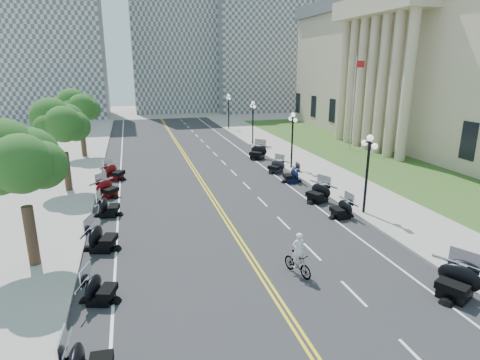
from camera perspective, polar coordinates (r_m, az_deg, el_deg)
ground at (r=19.89m, az=1.68°, el=-11.24°), size 160.00×160.00×0.00m
road at (r=28.87m, az=-4.09°, el=-2.39°), size 16.00×90.00×0.01m
centerline_yellow_a at (r=28.85m, az=-4.32°, el=-2.40°), size 0.12×90.00×0.00m
centerline_yellow_b at (r=28.89m, az=-3.86°, el=-2.36°), size 0.12×90.00×0.00m
edge_line_north at (r=30.68m, az=7.72°, el=-1.37°), size 0.12×90.00×0.00m
edge_line_south at (r=28.42m, az=-16.86°, el=-3.35°), size 0.12×90.00×0.00m
lane_dash_4 at (r=15.25m, az=24.09°, el=-22.21°), size 0.12×2.00×0.00m
lane_dash_5 at (r=17.88m, az=15.84°, el=-15.23°), size 0.12×2.00×0.00m
lane_dash_6 at (r=20.95m, az=10.21°, el=-9.98°), size 0.12×2.00×0.00m
lane_dash_7 at (r=24.29m, az=6.20°, el=-6.06°), size 0.12×2.00×0.00m
lane_dash_8 at (r=27.81m, az=3.21°, el=-3.09°), size 0.12×2.00×0.00m
lane_dash_9 at (r=31.44m, az=0.92°, el=-0.79°), size 0.12×2.00×0.00m
lane_dash_10 at (r=35.15m, az=-0.89°, el=1.03°), size 0.12×2.00×0.00m
lane_dash_11 at (r=38.92m, az=-2.36°, el=2.51°), size 0.12×2.00×0.00m
lane_dash_12 at (r=42.73m, az=-3.56°, el=3.71°), size 0.12×2.00×0.00m
lane_dash_13 at (r=46.58m, az=-4.57°, el=4.72°), size 0.12×2.00×0.00m
lane_dash_14 at (r=50.44m, az=-5.43°, el=5.58°), size 0.12×2.00×0.00m
lane_dash_15 at (r=54.33m, az=-6.17°, el=6.31°), size 0.12×2.00×0.00m
lane_dash_16 at (r=58.23m, az=-6.81°, el=6.94°), size 0.12×2.00×0.00m
lane_dash_17 at (r=62.15m, az=-7.37°, el=7.49°), size 0.12×2.00×0.00m
lane_dash_18 at (r=66.07m, az=-7.87°, el=7.98°), size 0.12×2.00×0.00m
lane_dash_19 at (r=70.00m, az=-8.31°, el=8.41°), size 0.12×2.00×0.00m
sidewalk_north at (r=32.43m, az=14.42°, el=-0.66°), size 5.00×90.00×0.15m
sidewalk_south at (r=28.87m, az=-25.03°, el=-3.78°), size 5.00×90.00×0.15m
lawn at (r=42.61m, az=17.40°, el=3.02°), size 9.00×60.00×0.10m
civic_building at (r=53.82m, az=29.41°, el=13.83°), size 26.00×51.00×17.80m
distant_block_a at (r=80.03m, az=-25.67°, el=17.33°), size 18.00×14.00×26.00m
distant_block_b at (r=85.60m, az=-9.61°, el=19.78°), size 16.00×12.00×30.00m
distant_block_c at (r=86.32m, az=3.27°, el=17.27°), size 20.00×14.00×22.00m
street_lamp_2 at (r=25.88m, az=17.59°, el=0.69°), size 0.50×1.20×4.90m
street_lamp_3 at (r=36.27m, az=7.42°, el=5.56°), size 0.50×1.20×4.90m
street_lamp_4 at (r=47.42m, az=1.84°, el=8.14°), size 0.50×1.20×4.90m
street_lamp_5 at (r=58.91m, az=-1.63°, el=9.69°), size 0.50×1.20×4.90m
flagpole at (r=45.48m, az=15.76°, el=10.26°), size 1.10×0.20×10.00m
tree_2 at (r=19.98m, az=-28.73°, el=1.42°), size 4.80×4.80×9.20m
tree_3 at (r=31.57m, az=-24.01°, el=6.72°), size 4.80×4.80×9.20m
tree_4 at (r=43.39m, az=-21.81°, el=9.14°), size 4.80×4.80×9.20m
motorcycle_n_4 at (r=18.78m, az=28.40°, el=-12.47°), size 2.93×2.93×1.52m
motorcycle_n_6 at (r=25.52m, az=14.22°, el=-3.89°), size 1.90×1.90×1.26m
motorcycle_n_7 at (r=28.06m, az=11.02°, el=-1.66°), size 2.73×2.73×1.45m
motorcycle_n_8 at (r=32.43m, az=7.31°, el=0.78°), size 1.96×1.96×1.30m
motorcycle_n_9 at (r=35.20m, az=5.14°, el=2.05°), size 2.52×2.52×1.28m
motorcycle_n_10 at (r=40.29m, az=2.50°, el=4.08°), size 3.12×3.12×1.54m
motorcycle_s_5 at (r=17.33m, az=-19.29°, el=-14.28°), size 2.26×2.26×1.26m
motorcycle_s_6 at (r=21.68m, az=-19.05°, el=-7.64°), size 2.58×2.58×1.46m
motorcycle_s_7 at (r=26.32m, az=-18.21°, el=-3.51°), size 2.18×2.18×1.34m
motorcycle_s_8 at (r=30.11m, az=-18.34°, el=-1.06°), size 2.76×2.76×1.37m
motorcycle_s_9 at (r=34.41m, az=-17.42°, el=1.20°), size 2.85×2.85×1.47m
bicycle at (r=18.55m, az=8.19°, el=-11.70°), size 1.02×1.83×1.06m
cyclist_rider at (r=17.96m, az=8.36°, el=-7.83°), size 0.61×0.40×1.68m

